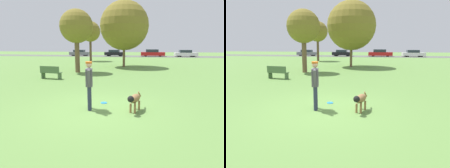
% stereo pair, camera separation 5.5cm
% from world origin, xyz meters
% --- Properties ---
extents(ground_plane, '(120.00, 120.00, 0.00)m').
position_xyz_m(ground_plane, '(0.00, 0.00, 0.00)').
color(ground_plane, '#608C42').
extents(far_road_strip, '(120.00, 6.00, 0.01)m').
position_xyz_m(far_road_strip, '(0.00, 34.19, 0.01)').
color(far_road_strip, '#5B5B59').
rests_on(far_road_strip, ground_plane).
extents(person, '(0.32, 0.68, 1.63)m').
position_xyz_m(person, '(-0.24, -0.07, 0.96)').
color(person, '#2D334C').
rests_on(person, ground_plane).
extents(dog, '(0.47, 1.10, 0.62)m').
position_xyz_m(dog, '(1.28, -0.06, 0.42)').
color(dog, olive).
rests_on(dog, ground_plane).
extents(frisbee, '(0.24, 0.24, 0.02)m').
position_xyz_m(frisbee, '(0.08, 0.75, 0.01)').
color(frisbee, '#268CE5').
rests_on(frisbee, ground_plane).
extents(tree_mid_center, '(4.80, 4.80, 6.46)m').
position_xyz_m(tree_mid_center, '(-0.64, 13.86, 4.06)').
color(tree_mid_center, brown).
rests_on(tree_mid_center, ground_plane).
extents(tree_far_left, '(2.74, 2.74, 5.38)m').
position_xyz_m(tree_far_left, '(-6.04, 20.68, 3.97)').
color(tree_far_left, brown).
rests_on(tree_far_left, ground_plane).
extents(tree_near_left, '(2.60, 2.60, 4.92)m').
position_xyz_m(tree_near_left, '(-3.84, 8.98, 3.57)').
color(tree_near_left, brown).
rests_on(tree_near_left, ground_plane).
extents(parked_car_grey, '(4.19, 1.70, 1.25)m').
position_xyz_m(parked_car_grey, '(-12.21, 34.13, 0.62)').
color(parked_car_grey, slate).
rests_on(parked_car_grey, ground_plane).
extents(parked_car_black, '(4.01, 1.73, 1.28)m').
position_xyz_m(parked_car_black, '(-4.75, 33.84, 0.64)').
color(parked_car_black, black).
rests_on(parked_car_black, ground_plane).
extents(parked_car_red, '(4.60, 1.74, 1.39)m').
position_xyz_m(parked_car_red, '(2.78, 33.80, 0.67)').
color(parked_car_red, red).
rests_on(parked_car_red, ground_plane).
extents(parked_car_white, '(4.21, 1.98, 1.29)m').
position_xyz_m(parked_car_white, '(8.99, 34.06, 0.64)').
color(parked_car_white, white).
rests_on(parked_car_white, ground_plane).
extents(park_bench, '(1.44, 0.59, 0.84)m').
position_xyz_m(park_bench, '(-4.48, 5.58, 0.45)').
color(park_bench, '#4C6B42').
rests_on(park_bench, ground_plane).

